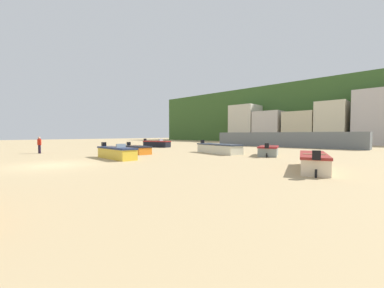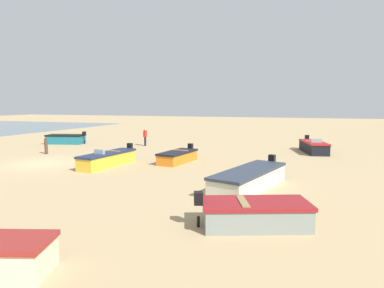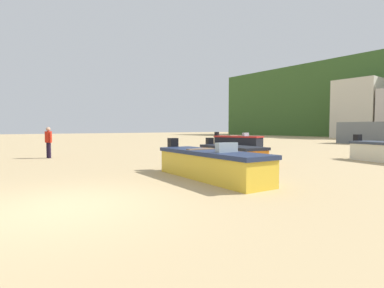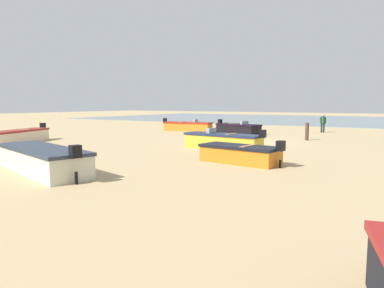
{
  "view_description": "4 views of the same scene",
  "coord_description": "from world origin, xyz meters",
  "px_view_note": "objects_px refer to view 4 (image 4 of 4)",
  "views": [
    {
      "loc": [
        15.54,
        -4.75,
        1.84
      ],
      "look_at": [
        0.96,
        11.25,
        0.96
      ],
      "focal_mm": 22.13,
      "sensor_mm": 36.0,
      "label": 1
    },
    {
      "loc": [
        16.93,
        16.21,
        3.88
      ],
      "look_at": [
        -3.27,
        9.28,
        1.29
      ],
      "focal_mm": 30.96,
      "sensor_mm": 36.0,
      "label": 2
    },
    {
      "loc": [
        6.09,
        -1.5,
        1.57
      ],
      "look_at": [
        -0.23,
        3.48,
        1.14
      ],
      "focal_mm": 27.71,
      "sensor_mm": 36.0,
      "label": 3
    },
    {
      "loc": [
        -9.33,
        22.03,
        2.51
      ],
      "look_at": [
        -1.22,
        8.69,
        0.73
      ],
      "focal_mm": 33.13,
      "sensor_mm": 36.0,
      "label": 4
    }
  ],
  "objects_px": {
    "boat_yellow_6": "(223,141)",
    "beach_walker_foreground": "(323,122)",
    "boat_orange_2": "(240,154)",
    "boat_orange_8": "(188,126)",
    "boat_cream_5": "(18,136)",
    "mooring_post_near_water": "(307,132)",
    "boat_cream_7": "(43,160)",
    "boat_black_0": "(238,129)"
  },
  "relations": [
    {
      "from": "boat_yellow_6",
      "to": "mooring_post_near_water",
      "type": "bearing_deg",
      "value": -15.12
    },
    {
      "from": "boat_yellow_6",
      "to": "beach_walker_foreground",
      "type": "xyz_separation_m",
      "value": [
        -2.32,
        -14.95,
        0.5
      ]
    },
    {
      "from": "boat_orange_2",
      "to": "boat_cream_7",
      "type": "bearing_deg",
      "value": 144.19
    },
    {
      "from": "boat_orange_8",
      "to": "boat_yellow_6",
      "type": "bearing_deg",
      "value": 32.9
    },
    {
      "from": "boat_cream_7",
      "to": "boat_yellow_6",
      "type": "bearing_deg",
      "value": -1.1
    },
    {
      "from": "boat_black_0",
      "to": "mooring_post_near_water",
      "type": "height_order",
      "value": "mooring_post_near_water"
    },
    {
      "from": "boat_cream_5",
      "to": "beach_walker_foreground",
      "type": "xyz_separation_m",
      "value": [
        -15.02,
        -18.89,
        0.52
      ]
    },
    {
      "from": "boat_cream_5",
      "to": "beach_walker_foreground",
      "type": "distance_m",
      "value": 24.13
    },
    {
      "from": "boat_cream_7",
      "to": "mooring_post_near_water",
      "type": "xyz_separation_m",
      "value": [
        -5.54,
        -16.7,
        0.14
      ]
    },
    {
      "from": "boat_black_0",
      "to": "boat_cream_5",
      "type": "height_order",
      "value": "boat_cream_5"
    },
    {
      "from": "boat_orange_2",
      "to": "boat_black_0",
      "type": "bearing_deg",
      "value": 32.28
    },
    {
      "from": "boat_orange_8",
      "to": "beach_walker_foreground",
      "type": "height_order",
      "value": "beach_walker_foreground"
    },
    {
      "from": "boat_orange_2",
      "to": "boat_orange_8",
      "type": "bearing_deg",
      "value": 47.13
    },
    {
      "from": "boat_cream_7",
      "to": "beach_walker_foreground",
      "type": "distance_m",
      "value": 24.79
    },
    {
      "from": "boat_black_0",
      "to": "boat_orange_2",
      "type": "distance_m",
      "value": 14.94
    },
    {
      "from": "boat_yellow_6",
      "to": "boat_cream_5",
      "type": "bearing_deg",
      "value": 112.66
    },
    {
      "from": "boat_orange_8",
      "to": "boat_orange_2",
      "type": "bearing_deg",
      "value": 31.72
    },
    {
      "from": "boat_cream_7",
      "to": "boat_orange_8",
      "type": "relative_size",
      "value": 1.16
    },
    {
      "from": "boat_yellow_6",
      "to": "boat_orange_2",
      "type": "bearing_deg",
      "value": -138.94
    },
    {
      "from": "boat_orange_2",
      "to": "mooring_post_near_water",
      "type": "distance_m",
      "value": 11.06
    },
    {
      "from": "boat_orange_2",
      "to": "boat_yellow_6",
      "type": "distance_m",
      "value": 4.52
    },
    {
      "from": "boat_yellow_6",
      "to": "boat_cream_7",
      "type": "distance_m",
      "value": 9.71
    },
    {
      "from": "boat_cream_5",
      "to": "beach_walker_foreground",
      "type": "height_order",
      "value": "beach_walker_foreground"
    },
    {
      "from": "boat_black_0",
      "to": "beach_walker_foreground",
      "type": "relative_size",
      "value": 2.7
    },
    {
      "from": "boat_black_0",
      "to": "boat_orange_2",
      "type": "bearing_deg",
      "value": 43.01
    },
    {
      "from": "boat_orange_2",
      "to": "boat_cream_5",
      "type": "bearing_deg",
      "value": 98.96
    },
    {
      "from": "boat_orange_2",
      "to": "boat_cream_5",
      "type": "relative_size",
      "value": 0.74
    },
    {
      "from": "mooring_post_near_water",
      "to": "beach_walker_foreground",
      "type": "xyz_separation_m",
      "value": [
        0.45,
        -7.56,
        0.35
      ]
    },
    {
      "from": "mooring_post_near_water",
      "to": "boat_cream_7",
      "type": "bearing_deg",
      "value": 71.64
    },
    {
      "from": "beach_walker_foreground",
      "to": "boat_orange_8",
      "type": "bearing_deg",
      "value": 171.69
    },
    {
      "from": "mooring_post_near_water",
      "to": "boat_orange_8",
      "type": "bearing_deg",
      "value": -13.92
    },
    {
      "from": "beach_walker_foreground",
      "to": "boat_cream_7",
      "type": "bearing_deg",
      "value": -133.39
    },
    {
      "from": "boat_yellow_6",
      "to": "beach_walker_foreground",
      "type": "relative_size",
      "value": 2.98
    },
    {
      "from": "mooring_post_near_water",
      "to": "beach_walker_foreground",
      "type": "distance_m",
      "value": 7.58
    },
    {
      "from": "boat_black_0",
      "to": "mooring_post_near_water",
      "type": "xyz_separation_m",
      "value": [
        -6.28,
        2.55,
        0.18
      ]
    },
    {
      "from": "boat_black_0",
      "to": "boat_cream_7",
      "type": "height_order",
      "value": "boat_cream_7"
    },
    {
      "from": "boat_black_0",
      "to": "boat_orange_8",
      "type": "distance_m",
      "value": 5.18
    },
    {
      "from": "mooring_post_near_water",
      "to": "beach_walker_foreground",
      "type": "bearing_deg",
      "value": -86.62
    },
    {
      "from": "boat_orange_2",
      "to": "boat_cream_7",
      "type": "distance_m",
      "value": 7.81
    },
    {
      "from": "boat_cream_5",
      "to": "boat_yellow_6",
      "type": "height_order",
      "value": "boat_yellow_6"
    },
    {
      "from": "boat_black_0",
      "to": "boat_cream_5",
      "type": "bearing_deg",
      "value": -14.79
    },
    {
      "from": "boat_yellow_6",
      "to": "mooring_post_near_water",
      "type": "relative_size",
      "value": 3.99
    }
  ]
}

